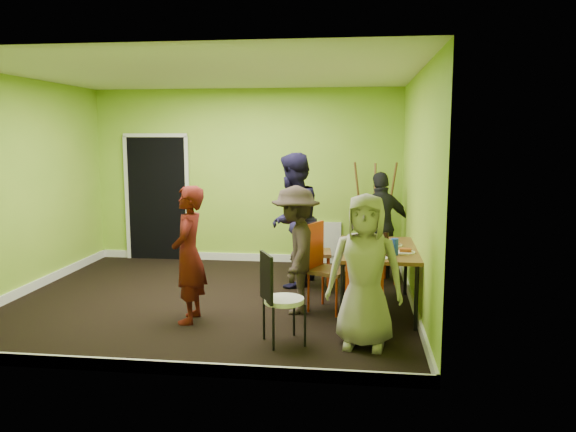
% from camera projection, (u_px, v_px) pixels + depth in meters
% --- Properties ---
extents(ground, '(5.00, 5.00, 0.00)m').
position_uv_depth(ground, '(212.00, 299.00, 7.10)').
color(ground, black).
rests_on(ground, ground).
extents(room_walls, '(5.04, 4.54, 2.82)m').
position_uv_depth(room_walls, '(210.00, 222.00, 7.00)').
color(room_walls, '#88BE31').
rests_on(room_walls, ground).
extents(dining_table, '(0.90, 1.50, 0.75)m').
position_uv_depth(dining_table, '(378.00, 252.00, 6.60)').
color(dining_table, black).
rests_on(dining_table, ground).
extents(chair_left_far, '(0.49, 0.49, 1.09)m').
position_uv_depth(chair_left_far, '(307.00, 245.00, 7.46)').
color(chair_left_far, red).
rests_on(chair_left_far, ground).
extents(chair_left_near, '(0.57, 0.56, 1.04)m').
position_uv_depth(chair_left_near, '(323.00, 261.00, 6.62)').
color(chair_left_near, red).
rests_on(chair_left_near, ground).
extents(chair_back_end, '(0.56, 0.60, 1.01)m').
position_uv_depth(chair_back_end, '(375.00, 231.00, 7.98)').
color(chair_back_end, red).
rests_on(chair_back_end, ground).
extents(chair_front_end, '(0.41, 0.41, 0.96)m').
position_uv_depth(chair_front_end, '(365.00, 286.00, 5.69)').
color(chair_front_end, red).
rests_on(chair_front_end, ground).
extents(chair_bentwood, '(0.48, 0.48, 0.93)m').
position_uv_depth(chair_bentwood, '(278.00, 294.00, 5.52)').
color(chair_bentwood, black).
rests_on(chair_bentwood, ground).
extents(easel, '(0.67, 0.63, 1.66)m').
position_uv_depth(easel, '(374.00, 216.00, 8.71)').
color(easel, brown).
rests_on(easel, ground).
extents(plate_near_left, '(0.26, 0.26, 0.01)m').
position_uv_depth(plate_near_left, '(354.00, 241.00, 6.95)').
color(plate_near_left, white).
rests_on(plate_near_left, dining_table).
extents(plate_near_right, '(0.25, 0.25, 0.01)m').
position_uv_depth(plate_near_right, '(354.00, 253.00, 6.28)').
color(plate_near_right, white).
rests_on(plate_near_right, dining_table).
extents(plate_far_back, '(0.24, 0.24, 0.01)m').
position_uv_depth(plate_far_back, '(371.00, 239.00, 7.14)').
color(plate_far_back, white).
rests_on(plate_far_back, dining_table).
extents(plate_far_front, '(0.26, 0.26, 0.01)m').
position_uv_depth(plate_far_front, '(375.00, 258.00, 6.02)').
color(plate_far_front, white).
rests_on(plate_far_front, dining_table).
extents(plate_wall_back, '(0.21, 0.21, 0.01)m').
position_uv_depth(plate_wall_back, '(393.00, 245.00, 6.72)').
color(plate_wall_back, white).
rests_on(plate_wall_back, dining_table).
extents(plate_wall_front, '(0.22, 0.22, 0.01)m').
position_uv_depth(plate_wall_front, '(405.00, 252.00, 6.31)').
color(plate_wall_front, white).
rests_on(plate_wall_front, dining_table).
extents(thermos, '(0.08, 0.08, 0.22)m').
position_uv_depth(thermos, '(370.00, 239.00, 6.58)').
color(thermos, white).
rests_on(thermos, dining_table).
extents(blue_bottle, '(0.08, 0.08, 0.18)m').
position_uv_depth(blue_bottle, '(395.00, 247.00, 6.18)').
color(blue_bottle, '#1839BA').
rests_on(blue_bottle, dining_table).
extents(orange_bottle, '(0.03, 0.03, 0.09)m').
position_uv_depth(orange_bottle, '(378.00, 242.00, 6.70)').
color(orange_bottle, red).
rests_on(orange_bottle, dining_table).
extents(glass_mid, '(0.06, 0.06, 0.09)m').
position_uv_depth(glass_mid, '(363.00, 239.00, 6.89)').
color(glass_mid, black).
rests_on(glass_mid, dining_table).
extents(glass_back, '(0.07, 0.07, 0.11)m').
position_uv_depth(glass_back, '(386.00, 236.00, 7.02)').
color(glass_back, black).
rests_on(glass_back, dining_table).
extents(glass_front, '(0.06, 0.06, 0.09)m').
position_uv_depth(glass_front, '(389.00, 253.00, 6.11)').
color(glass_front, black).
rests_on(glass_front, dining_table).
extents(cup_a, '(0.14, 0.14, 0.11)m').
position_uv_depth(cup_a, '(363.00, 246.00, 6.43)').
color(cup_a, white).
rests_on(cup_a, dining_table).
extents(cup_b, '(0.10, 0.10, 0.10)m').
position_uv_depth(cup_b, '(389.00, 244.00, 6.59)').
color(cup_b, white).
rests_on(cup_b, dining_table).
extents(person_standing, '(0.39, 0.57, 1.52)m').
position_uv_depth(person_standing, '(189.00, 254.00, 6.17)').
color(person_standing, '#50110D').
rests_on(person_standing, ground).
extents(person_left_far, '(0.85, 1.00, 1.83)m').
position_uv_depth(person_left_far, '(293.00, 220.00, 7.66)').
color(person_left_far, '#181535').
rests_on(person_left_far, ground).
extents(person_left_near, '(0.63, 1.00, 1.49)m').
position_uv_depth(person_left_near, '(296.00, 250.00, 6.51)').
color(person_left_near, '#2E251E').
rests_on(person_left_near, ground).
extents(person_back_end, '(0.98, 0.67, 1.55)m').
position_uv_depth(person_back_end, '(381.00, 225.00, 8.07)').
color(person_back_end, black).
rests_on(person_back_end, ground).
extents(person_front_end, '(0.78, 0.55, 1.51)m').
position_uv_depth(person_front_end, '(365.00, 271.00, 5.43)').
color(person_front_end, '#9C9488').
rests_on(person_front_end, ground).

